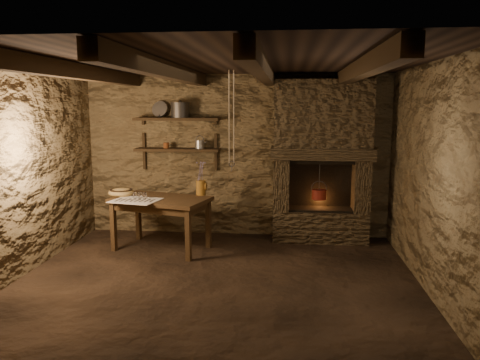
# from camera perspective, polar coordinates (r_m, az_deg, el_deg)

# --- Properties ---
(floor) EXTENTS (4.50, 4.50, 0.00)m
(floor) POSITION_cam_1_polar(r_m,az_deg,el_deg) (5.35, -2.92, -12.32)
(floor) COLOR black
(floor) RESTS_ON ground
(back_wall) EXTENTS (4.50, 0.04, 2.40)m
(back_wall) POSITION_cam_1_polar(r_m,az_deg,el_deg) (7.00, -0.49, 2.96)
(back_wall) COLOR brown
(back_wall) RESTS_ON floor
(front_wall) EXTENTS (4.50, 0.04, 2.40)m
(front_wall) POSITION_cam_1_polar(r_m,az_deg,el_deg) (3.11, -8.79, -5.05)
(front_wall) COLOR brown
(front_wall) RESTS_ON floor
(left_wall) EXTENTS (0.04, 4.00, 2.40)m
(left_wall) POSITION_cam_1_polar(r_m,az_deg,el_deg) (5.82, -25.48, 0.80)
(left_wall) COLOR brown
(left_wall) RESTS_ON floor
(right_wall) EXTENTS (0.04, 4.00, 2.40)m
(right_wall) POSITION_cam_1_polar(r_m,az_deg,el_deg) (5.19, 22.34, 0.07)
(right_wall) COLOR brown
(right_wall) RESTS_ON floor
(ceiling) EXTENTS (4.50, 4.00, 0.04)m
(ceiling) POSITION_cam_1_polar(r_m,az_deg,el_deg) (5.00, -3.16, 14.23)
(ceiling) COLOR black
(ceiling) RESTS_ON back_wall
(beam_far_left) EXTENTS (0.14, 3.95, 0.16)m
(beam_far_left) POSITION_cam_1_polar(r_m,az_deg,el_deg) (5.43, -19.37, 12.38)
(beam_far_left) COLOR black
(beam_far_left) RESTS_ON ceiling
(beam_mid_left) EXTENTS (0.14, 3.95, 0.16)m
(beam_mid_left) POSITION_cam_1_polar(r_m,az_deg,el_deg) (5.09, -8.86, 13.03)
(beam_mid_left) COLOR black
(beam_mid_left) RESTS_ON ceiling
(beam_mid_right) EXTENTS (0.14, 3.95, 0.16)m
(beam_mid_right) POSITION_cam_1_polar(r_m,az_deg,el_deg) (4.94, 2.75, 13.25)
(beam_mid_right) COLOR black
(beam_mid_right) RESTS_ON ceiling
(beam_far_right) EXTENTS (0.14, 3.95, 0.16)m
(beam_far_right) POSITION_cam_1_polar(r_m,az_deg,el_deg) (4.98, 14.62, 12.94)
(beam_far_right) COLOR black
(beam_far_right) RESTS_ON ceiling
(shelf_lower) EXTENTS (1.25, 0.30, 0.04)m
(shelf_lower) POSITION_cam_1_polar(r_m,az_deg,el_deg) (6.98, -7.61, 3.69)
(shelf_lower) COLOR black
(shelf_lower) RESTS_ON back_wall
(shelf_upper) EXTENTS (1.25, 0.30, 0.04)m
(shelf_upper) POSITION_cam_1_polar(r_m,az_deg,el_deg) (6.95, -7.68, 7.38)
(shelf_upper) COLOR black
(shelf_upper) RESTS_ON back_wall
(hearth) EXTENTS (1.43, 0.51, 2.30)m
(hearth) POSITION_cam_1_polar(r_m,az_deg,el_deg) (6.74, 9.92, 2.81)
(hearth) COLOR #392C1C
(hearth) RESTS_ON floor
(work_table) EXTENTS (1.40, 1.03, 0.72)m
(work_table) POSITION_cam_1_polar(r_m,az_deg,el_deg) (6.46, -9.57, -5.03)
(work_table) COLOR #302011
(work_table) RESTS_ON floor
(linen_cloth) EXTENTS (0.68, 0.59, 0.01)m
(linen_cloth) POSITION_cam_1_polar(r_m,az_deg,el_deg) (6.26, -12.60, -2.43)
(linen_cloth) COLOR beige
(linen_cloth) RESTS_ON work_table
(pewter_cutlery_row) EXTENTS (0.52, 0.29, 0.01)m
(pewter_cutlery_row) POSITION_cam_1_polar(r_m,az_deg,el_deg) (6.24, -12.66, -2.38)
(pewter_cutlery_row) COLOR gray
(pewter_cutlery_row) RESTS_ON linen_cloth
(drinking_glasses) EXTENTS (0.19, 0.06, 0.08)m
(drinking_glasses) POSITION_cam_1_polar(r_m,az_deg,el_deg) (6.35, -12.13, -1.86)
(drinking_glasses) COLOR white
(drinking_glasses) RESTS_ON linen_cloth
(stoneware_jug) EXTENTS (0.15, 0.14, 0.47)m
(stoneware_jug) POSITION_cam_1_polar(r_m,az_deg,el_deg) (6.48, -4.77, -0.08)
(stoneware_jug) COLOR #935F1C
(stoneware_jug) RESTS_ON work_table
(wooden_bowl) EXTENTS (0.39, 0.39, 0.13)m
(wooden_bowl) POSITION_cam_1_polar(r_m,az_deg,el_deg) (6.64, -14.27, -1.50)
(wooden_bowl) COLOR #A58647
(wooden_bowl) RESTS_ON work_table
(iron_stockpot) EXTENTS (0.36, 0.36, 0.20)m
(iron_stockpot) POSITION_cam_1_polar(r_m,az_deg,el_deg) (6.94, -7.29, 8.38)
(iron_stockpot) COLOR #322F2C
(iron_stockpot) RESTS_ON shelf_upper
(tin_pan) EXTENTS (0.26, 0.16, 0.24)m
(tin_pan) POSITION_cam_1_polar(r_m,az_deg,el_deg) (7.12, -9.74, 8.51)
(tin_pan) COLOR #A9AAA4
(tin_pan) RESTS_ON shelf_upper
(small_kettle) EXTENTS (0.19, 0.15, 0.19)m
(small_kettle) POSITION_cam_1_polar(r_m,az_deg,el_deg) (6.90, -4.93, 4.35)
(small_kettle) COLOR #A9AAA4
(small_kettle) RESTS_ON shelf_lower
(rusty_tin) EXTENTS (0.10, 0.10, 0.08)m
(rusty_tin) POSITION_cam_1_polar(r_m,az_deg,el_deg) (7.02, -8.98, 4.18)
(rusty_tin) COLOR #562811
(rusty_tin) RESTS_ON shelf_lower
(red_pot) EXTENTS (0.23, 0.23, 0.54)m
(red_pot) POSITION_cam_1_polar(r_m,az_deg,el_deg) (6.77, 9.60, -1.65)
(red_pot) COLOR maroon
(red_pot) RESTS_ON hearth
(hanging_ropes) EXTENTS (0.08, 0.08, 1.20)m
(hanging_ropes) POSITION_cam_1_polar(r_m,az_deg,el_deg) (6.01, -1.04, 7.67)
(hanging_ropes) COLOR tan
(hanging_ropes) RESTS_ON ceiling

